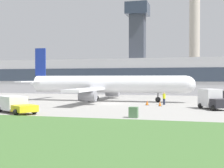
# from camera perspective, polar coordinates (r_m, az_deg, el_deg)

# --- Properties ---
(ground_plane) EXTENTS (400.00, 400.00, 0.00)m
(ground_plane) POSITION_cam_1_polar(r_m,az_deg,el_deg) (48.56, -0.10, -3.58)
(ground_plane) COLOR #999691
(terminal_building) EXTENTS (89.46, 13.37, 22.97)m
(terminal_building) POSITION_cam_1_polar(r_m,az_deg,el_deg) (79.48, 5.86, 1.56)
(terminal_building) COLOR #B2B2B7
(terminal_building) RESTS_ON ground_plane
(smokestack_left) EXTENTS (3.94, 3.94, 32.45)m
(smokestack_left) POSITION_cam_1_polar(r_m,az_deg,el_deg) (108.06, 14.85, 7.64)
(smokestack_left) COLOR #B2A899
(smokestack_left) RESTS_ON ground_plane
(airplane) EXTENTS (29.31, 26.61, 9.34)m
(airplane) POSITION_cam_1_polar(r_m,az_deg,el_deg) (53.20, -1.38, -0.13)
(airplane) COLOR white
(airplane) RESTS_ON ground_plane
(pushback_tug) EXTENTS (3.56, 2.81, 2.03)m
(pushback_tug) POSITION_cam_1_polar(r_m,az_deg,el_deg) (50.15, 19.04, -2.44)
(pushback_tug) COLOR #232328
(pushback_tug) RESTS_ON ground_plane
(baggage_truck) EXTENTS (3.86, 4.79, 2.55)m
(baggage_truck) POSITION_cam_1_polar(r_m,az_deg,el_deg) (41.60, 17.83, -2.71)
(baggage_truck) COLOR #232328
(baggage_truck) RESTS_ON ground_plane
(fuel_truck) EXTENTS (6.46, 5.29, 1.86)m
(fuel_truck) POSITION_cam_1_polar(r_m,az_deg,el_deg) (37.28, -17.39, -3.57)
(fuel_truck) COLOR yellow
(fuel_truck) RESTS_ON ground_plane
(ground_crew_person) EXTENTS (0.46, 0.46, 1.87)m
(ground_crew_person) POSITION_cam_1_polar(r_m,az_deg,el_deg) (46.84, 9.51, -2.60)
(ground_crew_person) COLOR #23283D
(ground_crew_person) RESTS_ON ground_plane
(traffic_cone_near_nose) EXTENTS (0.60, 0.60, 0.73)m
(traffic_cone_near_nose) POSITION_cam_1_polar(r_m,az_deg,el_deg) (45.85, 6.44, -3.44)
(traffic_cone_near_nose) COLOR black
(traffic_cone_near_nose) RESTS_ON ground_plane
(traffic_cone_wingtip) EXTENTS (0.54, 0.54, 0.71)m
(traffic_cone_wingtip) POSITION_cam_1_polar(r_m,az_deg,el_deg) (44.52, 8.76, -3.59)
(traffic_cone_wingtip) COLOR black
(traffic_cone_wingtip) RESTS_ON ground_plane
(utility_cabinet) EXTENTS (0.86, 0.77, 1.07)m
(utility_cabinet) POSITION_cam_1_polar(r_m,az_deg,el_deg) (31.18, 3.95, -5.19)
(utility_cabinet) COLOR #4C724C
(utility_cabinet) RESTS_ON ground_plane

